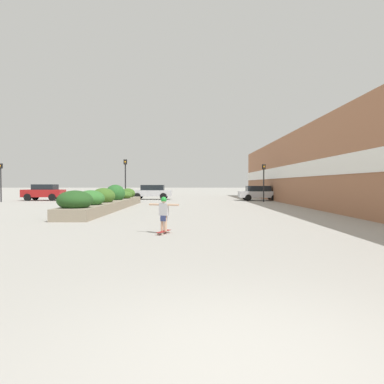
{
  "coord_description": "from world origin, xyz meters",
  "views": [
    {
      "loc": [
        -0.55,
        -3.11,
        1.63
      ],
      "look_at": [
        -0.49,
        18.36,
        1.12
      ],
      "focal_mm": 32.0,
      "sensor_mm": 36.0,
      "label": 1
    }
  ],
  "objects_px": {
    "car_center_left": "(43,192)",
    "traffic_light_left": "(124,173)",
    "traffic_light_right": "(263,176)",
    "car_leftmost": "(258,193)",
    "car_rightmost": "(353,192)",
    "car_center_right": "(151,192)",
    "skateboarder": "(163,210)",
    "skateboard": "(163,232)"
  },
  "relations": [
    {
      "from": "car_center_right",
      "to": "car_center_left",
      "type": "bearing_deg",
      "value": 102.08
    },
    {
      "from": "skateboard",
      "to": "traffic_light_left",
      "type": "relative_size",
      "value": 0.21
    },
    {
      "from": "traffic_light_left",
      "to": "skateboard",
      "type": "bearing_deg",
      "value": -75.51
    },
    {
      "from": "skateboarder",
      "to": "traffic_light_left",
      "type": "height_order",
      "value": "traffic_light_left"
    },
    {
      "from": "car_center_right",
      "to": "traffic_light_left",
      "type": "distance_m",
      "value": 5.73
    },
    {
      "from": "car_rightmost",
      "to": "traffic_light_right",
      "type": "xyz_separation_m",
      "value": [
        -11.32,
        -6.59,
        1.57
      ]
    },
    {
      "from": "car_center_left",
      "to": "car_leftmost",
      "type": "bearing_deg",
      "value": -90.12
    },
    {
      "from": "car_center_left",
      "to": "traffic_light_left",
      "type": "height_order",
      "value": "traffic_light_left"
    },
    {
      "from": "car_leftmost",
      "to": "traffic_light_left",
      "type": "bearing_deg",
      "value": -77.12
    },
    {
      "from": "skateboarder",
      "to": "car_leftmost",
      "type": "bearing_deg",
      "value": 91.46
    },
    {
      "from": "skateboard",
      "to": "car_center_right",
      "type": "bearing_deg",
      "value": 117.6
    },
    {
      "from": "traffic_light_left",
      "to": "car_center_left",
      "type": "bearing_deg",
      "value": 161.21
    },
    {
      "from": "skateboarder",
      "to": "car_center_right",
      "type": "bearing_deg",
      "value": 117.6
    },
    {
      "from": "skateboard",
      "to": "traffic_light_right",
      "type": "height_order",
      "value": "traffic_light_right"
    },
    {
      "from": "skateboard",
      "to": "traffic_light_right",
      "type": "xyz_separation_m",
      "value": [
        7.37,
        19.63,
        2.26
      ]
    },
    {
      "from": "traffic_light_right",
      "to": "car_leftmost",
      "type": "bearing_deg",
      "value": 86.51
    },
    {
      "from": "skateboard",
      "to": "car_center_left",
      "type": "relative_size",
      "value": 0.21
    },
    {
      "from": "skateboard",
      "to": "traffic_light_right",
      "type": "bearing_deg",
      "value": 89.38
    },
    {
      "from": "skateboarder",
      "to": "car_center_left",
      "type": "bearing_deg",
      "value": 141.2
    },
    {
      "from": "car_center_left",
      "to": "car_rightmost",
      "type": "relative_size",
      "value": 0.91
    },
    {
      "from": "skateboarder",
      "to": "car_rightmost",
      "type": "height_order",
      "value": "car_rightmost"
    },
    {
      "from": "car_center_left",
      "to": "car_rightmost",
      "type": "height_order",
      "value": "car_center_left"
    },
    {
      "from": "car_leftmost",
      "to": "traffic_light_left",
      "type": "relative_size",
      "value": 1.07
    },
    {
      "from": "car_leftmost",
      "to": "skateboard",
      "type": "bearing_deg",
      "value": -18.51
    },
    {
      "from": "car_center_right",
      "to": "skateboarder",
      "type": "bearing_deg",
      "value": -172.37
    },
    {
      "from": "skateboard",
      "to": "car_rightmost",
      "type": "xyz_separation_m",
      "value": [
        18.69,
        26.22,
        0.69
      ]
    },
    {
      "from": "skateboarder",
      "to": "traffic_light_left",
      "type": "distance_m",
      "value": 20.4
    },
    {
      "from": "car_rightmost",
      "to": "traffic_light_left",
      "type": "xyz_separation_m",
      "value": [
        -23.78,
        -6.55,
        1.83
      ]
    },
    {
      "from": "skateboard",
      "to": "skateboarder",
      "type": "xyz_separation_m",
      "value": [
        0.0,
        0.0,
        0.7
      ]
    },
    {
      "from": "traffic_light_left",
      "to": "car_center_right",
      "type": "bearing_deg",
      "value": 71.18
    },
    {
      "from": "skateboard",
      "to": "skateboarder",
      "type": "distance_m",
      "value": 0.7
    },
    {
      "from": "skateboard",
      "to": "car_center_left",
      "type": "height_order",
      "value": "car_center_left"
    },
    {
      "from": "skateboarder",
      "to": "car_center_left",
      "type": "relative_size",
      "value": 0.29
    },
    {
      "from": "car_center_left",
      "to": "skateboarder",
      "type": "bearing_deg",
      "value": -148.76
    },
    {
      "from": "car_rightmost",
      "to": "traffic_light_right",
      "type": "height_order",
      "value": "traffic_light_right"
    },
    {
      "from": "skateboard",
      "to": "car_center_right",
      "type": "relative_size",
      "value": 0.19
    },
    {
      "from": "car_leftmost",
      "to": "car_center_left",
      "type": "relative_size",
      "value": 1.07
    },
    {
      "from": "car_rightmost",
      "to": "traffic_light_right",
      "type": "relative_size",
      "value": 1.23
    },
    {
      "from": "car_leftmost",
      "to": "traffic_light_right",
      "type": "height_order",
      "value": "traffic_light_right"
    },
    {
      "from": "car_leftmost",
      "to": "car_center_left",
      "type": "height_order",
      "value": "car_center_left"
    },
    {
      "from": "car_rightmost",
      "to": "traffic_light_left",
      "type": "bearing_deg",
      "value": 105.39
    },
    {
      "from": "car_center_left",
      "to": "traffic_light_left",
      "type": "relative_size",
      "value": 1.0
    }
  ]
}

